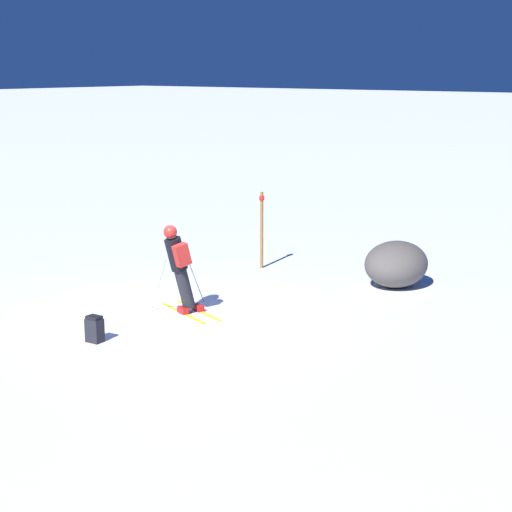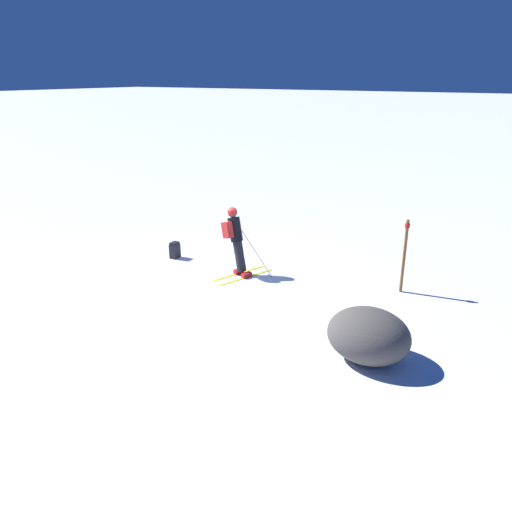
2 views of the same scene
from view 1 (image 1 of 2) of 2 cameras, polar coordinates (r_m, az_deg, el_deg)
ground_plane at (r=17.48m, az=-5.27°, el=-4.05°), size 300.00×300.00×0.00m
skier at (r=17.36m, az=-5.15°, el=-0.53°), size 1.40×1.85×1.91m
spare_backpack at (r=16.06m, az=-10.71°, el=-4.82°), size 0.24×0.32×0.50m
exposed_boulder_0 at (r=19.90m, az=9.33°, el=-0.54°), size 1.63×1.39×1.06m
trail_marker at (r=21.36m, az=0.38°, el=1.98°), size 0.13×0.13×1.93m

